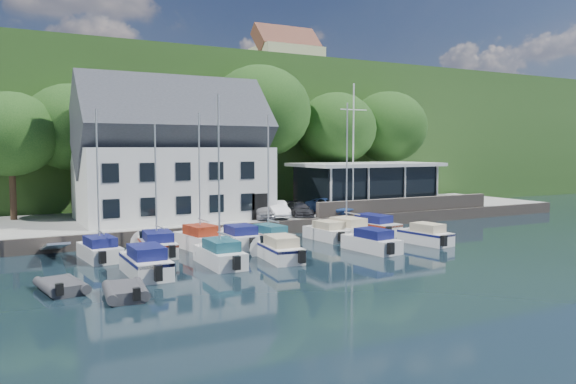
% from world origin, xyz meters
% --- Properties ---
extents(ground, '(180.00, 180.00, 0.00)m').
position_xyz_m(ground, '(0.00, 0.00, 0.00)').
color(ground, black).
rests_on(ground, ground).
extents(quay, '(60.00, 13.00, 1.00)m').
position_xyz_m(quay, '(0.00, 17.50, 0.50)').
color(quay, '#9C9C97').
rests_on(quay, ground).
extents(quay_face, '(60.00, 0.30, 1.00)m').
position_xyz_m(quay_face, '(0.00, 11.00, 0.50)').
color(quay_face, '#6B5F56').
rests_on(quay_face, ground).
extents(hillside, '(160.00, 75.00, 16.00)m').
position_xyz_m(hillside, '(0.00, 62.00, 8.00)').
color(hillside, '#284A1C').
rests_on(hillside, ground).
extents(field_patch, '(50.00, 30.00, 0.30)m').
position_xyz_m(field_patch, '(8.00, 70.00, 16.15)').
color(field_patch, '#566733').
rests_on(field_patch, hillside).
extents(farmhouse, '(10.40, 7.00, 8.20)m').
position_xyz_m(farmhouse, '(22.00, 52.00, 20.10)').
color(farmhouse, beige).
rests_on(farmhouse, hillside).
extents(harbor_building, '(14.40, 8.20, 8.70)m').
position_xyz_m(harbor_building, '(-7.00, 16.50, 5.35)').
color(harbor_building, silver).
rests_on(harbor_building, quay).
extents(club_pavilion, '(13.20, 7.20, 4.10)m').
position_xyz_m(club_pavilion, '(11.00, 16.00, 3.05)').
color(club_pavilion, black).
rests_on(club_pavilion, quay).
extents(seawall, '(18.00, 0.50, 1.20)m').
position_xyz_m(seawall, '(12.00, 11.40, 1.60)').
color(seawall, '#6B5F56').
rests_on(seawall, quay).
extents(gangway, '(1.20, 6.00, 1.40)m').
position_xyz_m(gangway, '(-16.50, 9.00, 0.00)').
color(gangway, silver).
rests_on(gangway, ground).
extents(car_silver, '(1.92, 3.48, 1.12)m').
position_xyz_m(car_silver, '(-1.17, 12.79, 1.56)').
color(car_silver, '#B3B4B8').
rests_on(car_silver, quay).
extents(car_white, '(2.34, 4.21, 1.31)m').
position_xyz_m(car_white, '(0.22, 13.01, 1.66)').
color(car_white, white).
rests_on(car_white, quay).
extents(car_dgrey, '(2.27, 4.03, 1.10)m').
position_xyz_m(car_dgrey, '(2.29, 13.08, 1.55)').
color(car_dgrey, '#2A2A2F').
rests_on(car_dgrey, quay).
extents(car_blue, '(2.17, 4.30, 1.41)m').
position_xyz_m(car_blue, '(5.24, 13.22, 1.70)').
color(car_blue, '#2D4C8B').
rests_on(car_blue, quay).
extents(flagpole, '(2.59, 0.20, 10.78)m').
position_xyz_m(flagpole, '(7.15, 12.56, 6.39)').
color(flagpole, silver).
rests_on(flagpole, quay).
extents(tree_0, '(7.11, 7.11, 9.71)m').
position_xyz_m(tree_0, '(-18.07, 21.34, 5.86)').
color(tree_0, '#11350F').
rests_on(tree_0, quay).
extents(tree_1, '(7.82, 7.82, 10.68)m').
position_xyz_m(tree_1, '(-13.50, 22.77, 6.34)').
color(tree_1, '#11350F').
rests_on(tree_1, quay).
extents(tree_2, '(7.92, 7.92, 10.82)m').
position_xyz_m(tree_2, '(-2.16, 22.48, 6.41)').
color(tree_2, '#11350F').
rests_on(tree_2, quay).
extents(tree_3, '(9.69, 9.69, 13.24)m').
position_xyz_m(tree_3, '(3.15, 22.15, 7.62)').
color(tree_3, '#11350F').
rests_on(tree_3, quay).
extents(tree_4, '(8.08, 8.08, 11.04)m').
position_xyz_m(tree_4, '(11.34, 21.58, 6.52)').
color(tree_4, '#11350F').
rests_on(tree_4, quay).
extents(tree_5, '(8.41, 8.41, 11.49)m').
position_xyz_m(tree_5, '(18.19, 21.99, 6.75)').
color(tree_5, '#11350F').
rests_on(tree_5, quay).
extents(boat_r1_0, '(2.41, 5.77, 8.42)m').
position_xyz_m(boat_r1_0, '(-14.18, 7.46, 4.21)').
color(boat_r1_0, silver).
rests_on(boat_r1_0, ground).
extents(boat_r1_1, '(2.67, 6.36, 8.81)m').
position_xyz_m(boat_r1_1, '(-10.81, 7.48, 4.40)').
color(boat_r1_1, silver).
rests_on(boat_r1_1, ground).
extents(boat_r1_2, '(2.86, 6.10, 9.59)m').
position_xyz_m(boat_r1_2, '(-7.90, 7.92, 4.79)').
color(boat_r1_2, silver).
rests_on(boat_r1_2, ground).
extents(boat_r1_3, '(2.17, 5.35, 1.47)m').
position_xyz_m(boat_r1_3, '(-5.38, 7.43, 0.73)').
color(boat_r1_3, silver).
rests_on(boat_r1_3, ground).
extents(boat_r1_4, '(2.59, 6.07, 8.32)m').
position_xyz_m(boat_r1_4, '(-3.31, 7.35, 4.16)').
color(boat_r1_4, silver).
rests_on(boat_r1_4, ground).
extents(boat_r1_5, '(2.34, 5.48, 1.36)m').
position_xyz_m(boat_r1_5, '(1.27, 7.22, 0.68)').
color(boat_r1_5, silver).
rests_on(boat_r1_5, ground).
extents(boat_r1_6, '(2.91, 6.32, 9.27)m').
position_xyz_m(boat_r1_6, '(2.76, 7.04, 4.64)').
color(boat_r1_6, silver).
rests_on(boat_r1_6, ground).
extents(boat_r1_7, '(2.97, 7.08, 1.50)m').
position_xyz_m(boat_r1_7, '(5.63, 7.92, 0.75)').
color(boat_r1_7, silver).
rests_on(boat_r1_7, ground).
extents(boat_r2_0, '(1.95, 6.20, 1.57)m').
position_xyz_m(boat_r2_0, '(-12.84, 2.13, 0.78)').
color(boat_r2_0, silver).
rests_on(boat_r2_0, ground).
extents(boat_r2_1, '(1.90, 6.11, 9.00)m').
position_xyz_m(boat_r2_1, '(-8.63, 2.65, 4.50)').
color(boat_r2_1, silver).
rests_on(boat_r2_1, ground).
extents(boat_r2_2, '(2.46, 5.96, 1.44)m').
position_xyz_m(boat_r2_2, '(-5.05, 2.41, 0.72)').
color(boat_r2_2, silver).
rests_on(boat_r2_2, ground).
extents(boat_r2_3, '(2.39, 6.00, 1.44)m').
position_xyz_m(boat_r2_3, '(1.32, 2.16, 0.72)').
color(boat_r2_3, silver).
rests_on(boat_r2_3, ground).
extents(boat_r2_4, '(2.45, 5.56, 1.42)m').
position_xyz_m(boat_r2_4, '(6.14, 2.58, 0.71)').
color(boat_r2_4, silver).
rests_on(boat_r2_4, ground).
extents(dinghy_0, '(2.27, 3.26, 0.70)m').
position_xyz_m(dinghy_0, '(-17.00, 0.64, 0.35)').
color(dinghy_0, '#343539').
rests_on(dinghy_0, ground).
extents(dinghy_1, '(2.17, 3.26, 0.72)m').
position_xyz_m(dinghy_1, '(-14.68, -1.68, 0.36)').
color(dinghy_1, '#343539').
rests_on(dinghy_1, ground).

